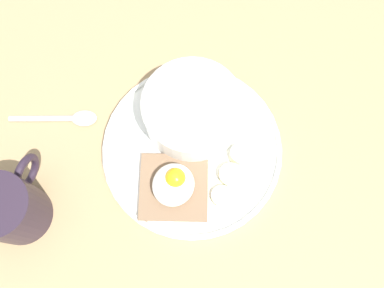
{
  "coord_description": "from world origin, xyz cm",
  "views": [
    {
      "loc": [
        -15.85,
        -6.77,
        60.15
      ],
      "look_at": [
        0.0,
        0.0,
        5.0
      ],
      "focal_mm": 40.0,
      "sensor_mm": 36.0,
      "label": 1
    }
  ],
  "objects_px": {
    "oatmeal_bowl": "(192,111)",
    "toast_slice": "(171,186)",
    "banana_slice_back": "(230,175)",
    "banana_slice_left": "(222,196)",
    "poached_egg": "(172,183)",
    "banana_slice_front": "(240,155)",
    "spoon": "(64,118)",
    "coffee_mug": "(10,208)"
  },
  "relations": [
    {
      "from": "banana_slice_front",
      "to": "spoon",
      "type": "bearing_deg",
      "value": 99.87
    },
    {
      "from": "toast_slice",
      "to": "banana_slice_front",
      "type": "relative_size",
      "value": 3.78
    },
    {
      "from": "toast_slice",
      "to": "banana_slice_front",
      "type": "distance_m",
      "value": 0.1
    },
    {
      "from": "poached_egg",
      "to": "banana_slice_back",
      "type": "relative_size",
      "value": 1.31
    },
    {
      "from": "spoon",
      "to": "poached_egg",
      "type": "bearing_deg",
      "value": -99.61
    },
    {
      "from": "banana_slice_left",
      "to": "coffee_mug",
      "type": "relative_size",
      "value": 0.34
    },
    {
      "from": "banana_slice_left",
      "to": "coffee_mug",
      "type": "height_order",
      "value": "coffee_mug"
    },
    {
      "from": "banana_slice_front",
      "to": "banana_slice_back",
      "type": "distance_m",
      "value": 0.03
    },
    {
      "from": "poached_egg",
      "to": "coffee_mug",
      "type": "relative_size",
      "value": 0.5
    },
    {
      "from": "oatmeal_bowl",
      "to": "banana_slice_left",
      "type": "relative_size",
      "value": 3.43
    },
    {
      "from": "oatmeal_bowl",
      "to": "banana_slice_front",
      "type": "bearing_deg",
      "value": -107.1
    },
    {
      "from": "oatmeal_bowl",
      "to": "toast_slice",
      "type": "height_order",
      "value": "oatmeal_bowl"
    },
    {
      "from": "poached_egg",
      "to": "spoon",
      "type": "xyz_separation_m",
      "value": [
        0.03,
        0.19,
        -0.03
      ]
    },
    {
      "from": "coffee_mug",
      "to": "banana_slice_front",
      "type": "bearing_deg",
      "value": -52.09
    },
    {
      "from": "banana_slice_left",
      "to": "spoon",
      "type": "distance_m",
      "value": 0.25
    },
    {
      "from": "oatmeal_bowl",
      "to": "toast_slice",
      "type": "relative_size",
      "value": 1.14
    },
    {
      "from": "toast_slice",
      "to": "banana_slice_back",
      "type": "bearing_deg",
      "value": -55.86
    },
    {
      "from": "toast_slice",
      "to": "banana_slice_left",
      "type": "xyz_separation_m",
      "value": [
        0.01,
        -0.07,
        -0.0
      ]
    },
    {
      "from": "spoon",
      "to": "oatmeal_bowl",
      "type": "bearing_deg",
      "value": -67.96
    },
    {
      "from": "spoon",
      "to": "banana_slice_front",
      "type": "bearing_deg",
      "value": -80.13
    },
    {
      "from": "banana_slice_front",
      "to": "banana_slice_left",
      "type": "distance_m",
      "value": 0.06
    },
    {
      "from": "oatmeal_bowl",
      "to": "banana_slice_left",
      "type": "xyz_separation_m",
      "value": [
        -0.09,
        -0.08,
        -0.03
      ]
    },
    {
      "from": "banana_slice_left",
      "to": "banana_slice_back",
      "type": "relative_size",
      "value": 0.89
    },
    {
      "from": "coffee_mug",
      "to": "poached_egg",
      "type": "bearing_deg",
      "value": -57.0
    },
    {
      "from": "oatmeal_bowl",
      "to": "poached_egg",
      "type": "bearing_deg",
      "value": -172.21
    },
    {
      "from": "banana_slice_back",
      "to": "banana_slice_left",
      "type": "bearing_deg",
      "value": -178.69
    },
    {
      "from": "oatmeal_bowl",
      "to": "banana_slice_back",
      "type": "relative_size",
      "value": 3.05
    },
    {
      "from": "banana_slice_front",
      "to": "banana_slice_left",
      "type": "bearing_deg",
      "value": 178.64
    },
    {
      "from": "oatmeal_bowl",
      "to": "poached_egg",
      "type": "distance_m",
      "value": 0.1
    },
    {
      "from": "poached_egg",
      "to": "spoon",
      "type": "distance_m",
      "value": 0.19
    },
    {
      "from": "poached_egg",
      "to": "spoon",
      "type": "relative_size",
      "value": 0.47
    },
    {
      "from": "banana_slice_back",
      "to": "spoon",
      "type": "height_order",
      "value": "banana_slice_back"
    },
    {
      "from": "toast_slice",
      "to": "banana_slice_front",
      "type": "xyz_separation_m",
      "value": [
        0.08,
        -0.07,
        0.0
      ]
    },
    {
      "from": "banana_slice_back",
      "to": "coffee_mug",
      "type": "xyz_separation_m",
      "value": [
        -0.16,
        0.24,
        0.03
      ]
    },
    {
      "from": "oatmeal_bowl",
      "to": "banana_slice_left",
      "type": "height_order",
      "value": "oatmeal_bowl"
    },
    {
      "from": "oatmeal_bowl",
      "to": "poached_egg",
      "type": "relative_size",
      "value": 2.33
    },
    {
      "from": "banana_slice_back",
      "to": "spoon",
      "type": "bearing_deg",
      "value": 93.03
    },
    {
      "from": "toast_slice",
      "to": "poached_egg",
      "type": "bearing_deg",
      "value": -50.31
    },
    {
      "from": "banana_slice_back",
      "to": "spoon",
      "type": "xyz_separation_m",
      "value": [
        -0.01,
        0.25,
        -0.01
      ]
    },
    {
      "from": "poached_egg",
      "to": "banana_slice_back",
      "type": "height_order",
      "value": "poached_egg"
    },
    {
      "from": "toast_slice",
      "to": "poached_egg",
      "type": "height_order",
      "value": "poached_egg"
    },
    {
      "from": "toast_slice",
      "to": "poached_egg",
      "type": "xyz_separation_m",
      "value": [
        0.0,
        -0.0,
        0.02
      ]
    }
  ]
}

